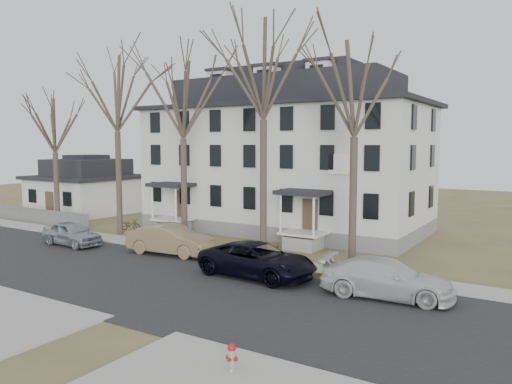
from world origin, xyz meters
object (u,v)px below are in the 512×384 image
Objects in this scene: car_white at (387,279)px; bicycle_left at (130,225)px; boarding_house at (286,158)px; tree_bungalow at (54,122)px; tree_mid_left at (183,93)px; tree_mid_right at (355,81)px; fire_hydrant at (232,358)px; tree_center at (264,61)px; car_navy at (258,261)px; car_silver at (72,234)px; small_house at (87,189)px; tree_far_left at (116,87)px; car_tan at (171,240)px.

car_white is 3.27× the size of bicycle_left.
boarding_house is 1.93× the size of tree_bungalow.
tree_mid_right is at bearing 0.00° from tree_mid_left.
tree_mid_right is 16.52m from fire_hydrant.
tree_center is 18.75m from fire_hydrant.
tree_mid_left and tree_mid_right have the same top height.
bicycle_left is (-6.19, 1.18, -9.16)m from tree_mid_left.
boarding_house is at bearing 26.96° from car_navy.
car_silver reaches higher than bicycle_left.
boarding_house is 20.34m from small_house.
small_house reaches higher than car_silver.
tree_far_left is 12.62m from car_tan.
tree_center is (3.00, -8.15, 5.71)m from boarding_house.
car_white is (20.11, 0.04, 0.05)m from car_silver.
tree_bungalow is 30.53m from fire_hydrant.
small_house is at bearing 146.75° from fire_hydrant.
tree_center reaches higher than tree_bungalow.
tree_mid_left is 15.44× the size of fire_hydrant.
tree_bungalow reaches higher than car_navy.
boarding_house is 1.41× the size of tree_center.
bicycle_left is (6.81, 1.18, -7.68)m from tree_bungalow.
tree_mid_right is 15.44× the size of fire_hydrant.
small_house is 0.63× the size of tree_far_left.
tree_mid_left is at bearing 66.39° from car_white.
car_silver is 20.61m from fire_hydrant.
boarding_house is 13.12m from tree_far_left.
car_navy is at bearing -23.16° from small_house.
tree_center is at bearing -69.80° from boarding_house.
tree_far_left is 9.98m from bicycle_left.
tree_mid_right is 1.18× the size of tree_bungalow.
bicycle_left is (-9.19, -6.97, -4.94)m from boarding_house.
car_tan is at bearing 77.75° from car_white.
car_tan is at bearing -26.80° from small_house.
bicycle_left is at bearing 9.85° from tree_bungalow.
small_house is 1.48× the size of car_navy.
tree_bungalow is 16.69m from car_tan.
tree_mid_right is 7.62× the size of bicycle_left.
car_silver is at bearing 95.21° from car_tan.
boarding_house is 17.95m from car_white.
car_silver is at bearing -123.07° from boarding_house.
tree_far_left is 17.52m from tree_mid_right.
bicycle_left is at bearing 11.23° from car_silver.
tree_mid_left reaches higher than fire_hydrant.
tree_far_left is at bearing 61.20° from car_tan.
tree_center is 1.36× the size of tree_bungalow.
small_house is 5.20× the size of bicycle_left.
bicycle_left is 24.41m from fire_hydrant.
tree_mid_right reaches higher than car_white.
bicycle_left is at bearing 176.18° from tree_mid_right.
tree_mid_left is at bearing 21.48° from car_tan.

